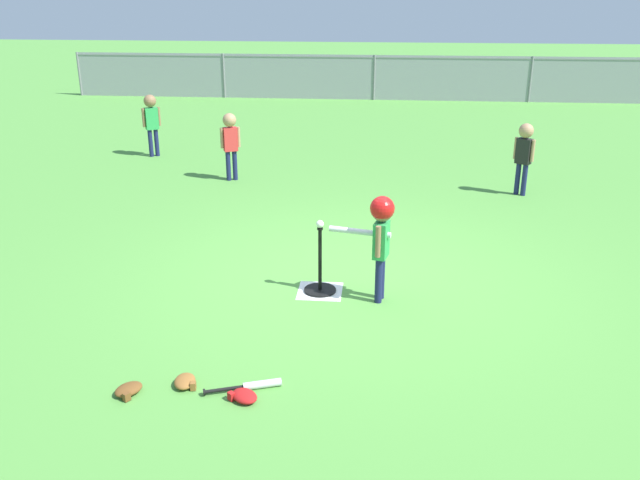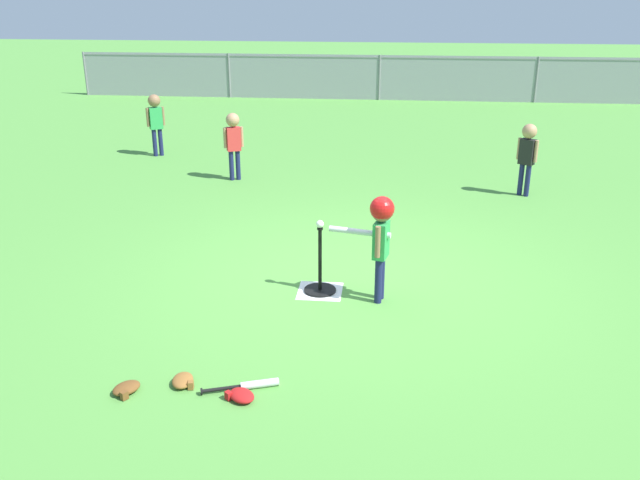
{
  "view_description": "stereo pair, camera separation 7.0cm",
  "coord_description": "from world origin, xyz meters",
  "px_view_note": "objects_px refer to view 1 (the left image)",
  "views": [
    {
      "loc": [
        0.25,
        -6.47,
        2.88
      ],
      "look_at": [
        -0.32,
        -0.42,
        0.55
      ],
      "focal_mm": 37.68,
      "sensor_mm": 36.0,
      "label": 1
    },
    {
      "loc": [
        0.32,
        -6.47,
        2.88
      ],
      "look_at": [
        -0.32,
        -0.42,
        0.55
      ],
      "focal_mm": 37.68,
      "sensor_mm": 36.0,
      "label": 2
    }
  ],
  "objects_px": {
    "batting_tee": "(320,281)",
    "batter_child": "(381,227)",
    "baseball_on_tee": "(320,224)",
    "fielder_near_left": "(230,138)",
    "fielder_deep_center": "(524,149)",
    "fielder_deep_left": "(151,117)",
    "glove_by_plate": "(128,390)",
    "glove_near_bats": "(244,396)",
    "spare_bat_silver": "(254,385)",
    "glove_tossed_aside": "(185,381)"
  },
  "relations": [
    {
      "from": "fielder_near_left",
      "to": "glove_tossed_aside",
      "type": "bearing_deg",
      "value": -81.25
    },
    {
      "from": "fielder_near_left",
      "to": "fielder_deep_left",
      "type": "bearing_deg",
      "value": 140.71
    },
    {
      "from": "batter_child",
      "to": "fielder_near_left",
      "type": "distance_m",
      "value": 4.68
    },
    {
      "from": "fielder_deep_left",
      "to": "glove_by_plate",
      "type": "relative_size",
      "value": 3.99
    },
    {
      "from": "baseball_on_tee",
      "to": "spare_bat_silver",
      "type": "xyz_separation_m",
      "value": [
        -0.34,
        -1.77,
        -0.68
      ]
    },
    {
      "from": "baseball_on_tee",
      "to": "fielder_deep_left",
      "type": "xyz_separation_m",
      "value": [
        -3.46,
        5.32,
        -0.02
      ]
    },
    {
      "from": "batter_child",
      "to": "glove_by_plate",
      "type": "distance_m",
      "value": 2.66
    },
    {
      "from": "fielder_deep_left",
      "to": "fielder_near_left",
      "type": "bearing_deg",
      "value": -39.29
    },
    {
      "from": "glove_near_bats",
      "to": "glove_tossed_aside",
      "type": "xyz_separation_m",
      "value": [
        -0.49,
        0.15,
        0.0
      ]
    },
    {
      "from": "batting_tee",
      "to": "fielder_deep_left",
      "type": "distance_m",
      "value": 6.37
    },
    {
      "from": "fielder_near_left",
      "to": "fielder_deep_left",
      "type": "relative_size",
      "value": 0.96
    },
    {
      "from": "batting_tee",
      "to": "spare_bat_silver",
      "type": "distance_m",
      "value": 1.8
    },
    {
      "from": "fielder_near_left",
      "to": "fielder_deep_center",
      "type": "xyz_separation_m",
      "value": [
        4.34,
        -0.38,
        -0.0
      ]
    },
    {
      "from": "fielder_deep_center",
      "to": "batting_tee",
      "type": "bearing_deg",
      "value": -126.18
    },
    {
      "from": "fielder_near_left",
      "to": "fielder_deep_center",
      "type": "height_order",
      "value": "fielder_near_left"
    },
    {
      "from": "fielder_deep_center",
      "to": "glove_tossed_aside",
      "type": "xyz_separation_m",
      "value": [
        -3.46,
        -5.31,
        -0.64
      ]
    },
    {
      "from": "spare_bat_silver",
      "to": "fielder_near_left",
      "type": "bearing_deg",
      "value": 103.9
    },
    {
      "from": "baseball_on_tee",
      "to": "spare_bat_silver",
      "type": "distance_m",
      "value": 1.92
    },
    {
      "from": "spare_bat_silver",
      "to": "glove_near_bats",
      "type": "distance_m",
      "value": 0.16
    },
    {
      "from": "batting_tee",
      "to": "glove_near_bats",
      "type": "height_order",
      "value": "batting_tee"
    },
    {
      "from": "fielder_deep_center",
      "to": "glove_tossed_aside",
      "type": "relative_size",
      "value": 4.34
    },
    {
      "from": "glove_tossed_aside",
      "to": "fielder_deep_left",
      "type": "bearing_deg",
      "value": 110.04
    },
    {
      "from": "batting_tee",
      "to": "baseball_on_tee",
      "type": "height_order",
      "value": "baseball_on_tee"
    },
    {
      "from": "spare_bat_silver",
      "to": "glove_near_bats",
      "type": "bearing_deg",
      "value": -106.98
    },
    {
      "from": "glove_by_plate",
      "to": "spare_bat_silver",
      "type": "bearing_deg",
      "value": 9.29
    },
    {
      "from": "baseball_on_tee",
      "to": "glove_near_bats",
      "type": "distance_m",
      "value": 2.07
    },
    {
      "from": "batter_child",
      "to": "fielder_deep_left",
      "type": "distance_m",
      "value": 6.79
    },
    {
      "from": "baseball_on_tee",
      "to": "fielder_deep_center",
      "type": "xyz_separation_m",
      "value": [
        2.59,
        3.54,
        -0.04
      ]
    },
    {
      "from": "baseball_on_tee",
      "to": "fielder_deep_left",
      "type": "relative_size",
      "value": 0.07
    },
    {
      "from": "fielder_deep_left",
      "to": "glove_tossed_aside",
      "type": "height_order",
      "value": "fielder_deep_left"
    },
    {
      "from": "batting_tee",
      "to": "fielder_deep_center",
      "type": "height_order",
      "value": "fielder_deep_center"
    },
    {
      "from": "fielder_deep_left",
      "to": "glove_near_bats",
      "type": "distance_m",
      "value": 7.89
    },
    {
      "from": "baseball_on_tee",
      "to": "fielder_near_left",
      "type": "height_order",
      "value": "fielder_near_left"
    },
    {
      "from": "fielder_near_left",
      "to": "glove_by_plate",
      "type": "distance_m",
      "value": 5.89
    },
    {
      "from": "batter_child",
      "to": "fielder_near_left",
      "type": "xyz_separation_m",
      "value": [
        -2.33,
        4.06,
        -0.08
      ]
    },
    {
      "from": "fielder_near_left",
      "to": "batter_child",
      "type": "bearing_deg",
      "value": -60.16
    },
    {
      "from": "glove_tossed_aside",
      "to": "glove_by_plate",
      "type": "bearing_deg",
      "value": -159.43
    },
    {
      "from": "spare_bat_silver",
      "to": "batter_child",
      "type": "bearing_deg",
      "value": 60.54
    },
    {
      "from": "fielder_deep_center",
      "to": "spare_bat_silver",
      "type": "relative_size",
      "value": 1.81
    },
    {
      "from": "glove_by_plate",
      "to": "glove_near_bats",
      "type": "distance_m",
      "value": 0.88
    },
    {
      "from": "spare_bat_silver",
      "to": "baseball_on_tee",
      "type": "bearing_deg",
      "value": 79.14
    },
    {
      "from": "batter_child",
      "to": "spare_bat_silver",
      "type": "bearing_deg",
      "value": -119.46
    },
    {
      "from": "batter_child",
      "to": "fielder_deep_center",
      "type": "relative_size",
      "value": 1.01
    },
    {
      "from": "batting_tee",
      "to": "batter_child",
      "type": "height_order",
      "value": "batter_child"
    },
    {
      "from": "fielder_near_left",
      "to": "fielder_deep_left",
      "type": "height_order",
      "value": "fielder_deep_left"
    },
    {
      "from": "fielder_deep_center",
      "to": "fielder_deep_left",
      "type": "xyz_separation_m",
      "value": [
        -6.05,
        1.78,
        0.03
      ]
    },
    {
      "from": "fielder_deep_left",
      "to": "glove_near_bats",
      "type": "xyz_separation_m",
      "value": [
        3.07,
        -7.24,
        -0.66
      ]
    },
    {
      "from": "batter_child",
      "to": "fielder_deep_left",
      "type": "xyz_separation_m",
      "value": [
        -4.04,
        5.46,
        -0.05
      ]
    },
    {
      "from": "glove_by_plate",
      "to": "glove_near_bats",
      "type": "bearing_deg",
      "value": -0.11
    },
    {
      "from": "fielder_near_left",
      "to": "fielder_deep_center",
      "type": "relative_size",
      "value": 1.0
    }
  ]
}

